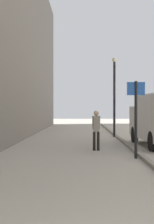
% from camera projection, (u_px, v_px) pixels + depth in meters
% --- Properties ---
extents(ground_plane, '(80.00, 80.00, 0.00)m').
position_uv_depth(ground_plane, '(92.00, 147.00, 13.63)').
color(ground_plane, '#A8A093').
extents(kerb_strip, '(0.16, 40.00, 0.12)m').
position_uv_depth(kerb_strip, '(129.00, 146.00, 13.60)').
color(kerb_strip, gray).
rests_on(kerb_strip, ground_plane).
extents(pedestrian_main_foreground, '(0.32, 0.21, 1.60)m').
position_uv_depth(pedestrian_main_foreground, '(96.00, 128.00, 12.48)').
color(pedestrian_main_foreground, black).
rests_on(pedestrian_main_foreground, ground_plane).
extents(street_sign_post, '(0.60, 0.10, 2.60)m').
position_uv_depth(street_sign_post, '(136.00, 113.00, 10.46)').
color(street_sign_post, black).
rests_on(street_sign_post, ground_plane).
extents(lamp_post, '(0.28, 0.28, 4.76)m').
position_uv_depth(lamp_post, '(114.00, 91.00, 18.68)').
color(lamp_post, black).
rests_on(lamp_post, ground_plane).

